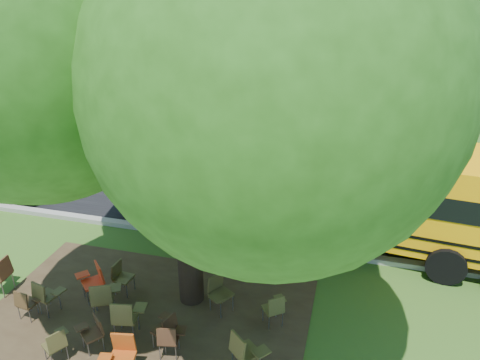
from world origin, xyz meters
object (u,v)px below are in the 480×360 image
(chair_0, at_px, (27,302))
(chair_10, at_px, (121,275))
(chair_5, at_px, (121,353))
(chair_8, at_px, (1,272))
(main_tree, at_px, (179,51))
(chair_4, at_px, (126,315))
(chair_6, at_px, (166,327))
(chair_9, at_px, (94,278))
(chair_7, at_px, (244,350))
(chair_11, at_px, (103,296))
(school_bus, at_px, (339,184))
(chair_3, at_px, (93,330))
(chair_1, at_px, (45,294))
(chair_12, at_px, (219,290))
(chair_13, at_px, (275,307))
(chair_2, at_px, (56,342))
(bg_car_red, at_px, (34,129))
(chair_14, at_px, (169,338))

(chair_0, relative_size, chair_10, 0.93)
(chair_5, distance_m, chair_10, 2.53)
(chair_8, bearing_deg, chair_10, -78.73)
(main_tree, relative_size, chair_5, 9.82)
(chair_4, bearing_deg, chair_10, 111.18)
(chair_0, bearing_deg, chair_6, 6.95)
(chair_9, relative_size, chair_10, 1.11)
(chair_0, height_order, chair_7, chair_7)
(chair_7, distance_m, chair_11, 3.38)
(chair_5, relative_size, chair_6, 1.13)
(chair_10, xyz_separation_m, chair_11, (0.06, -0.88, 0.08))
(chair_8, bearing_deg, school_bus, -60.98)
(main_tree, height_order, chair_3, main_tree)
(chair_0, relative_size, chair_3, 1.00)
(chair_1, bearing_deg, chair_8, 179.32)
(chair_4, xyz_separation_m, chair_10, (-0.81, 1.31, -0.09))
(chair_1, bearing_deg, chair_9, 58.57)
(chair_12, bearing_deg, chair_3, -18.20)
(main_tree, relative_size, chair_11, 9.66)
(chair_12, bearing_deg, main_tree, -75.31)
(chair_6, bearing_deg, chair_9, 83.79)
(chair_11, xyz_separation_m, chair_13, (3.61, 0.71, -0.09))
(chair_2, xyz_separation_m, chair_8, (-2.50, 1.54, 0.11))
(chair_7, bearing_deg, chair_12, 163.19)
(chair_11, bearing_deg, chair_0, 170.80)
(chair_5, height_order, chair_8, chair_8)
(chair_12, bearing_deg, chair_13, 115.69)
(chair_7, height_order, chair_9, chair_7)
(chair_5, xyz_separation_m, chair_11, (-1.13, 1.37, 0.01))
(main_tree, relative_size, chair_9, 9.97)
(chair_13, xyz_separation_m, bg_car_red, (-12.17, 8.53, 0.17))
(chair_11, height_order, bg_car_red, bg_car_red)
(chair_4, bearing_deg, chair_0, 169.89)
(chair_11, relative_size, chair_12, 1.05)
(chair_1, distance_m, chair_5, 2.71)
(chair_10, bearing_deg, chair_14, 54.88)
(chair_12, distance_m, chair_13, 1.30)
(school_bus, bearing_deg, chair_10, -134.06)
(main_tree, height_order, chair_2, main_tree)
(chair_7, bearing_deg, chair_8, -147.31)
(main_tree, height_order, chair_11, main_tree)
(chair_2, distance_m, chair_11, 1.38)
(chair_0, xyz_separation_m, chair_10, (1.54, 1.33, 0.04))
(main_tree, xyz_separation_m, chair_7, (1.71, -1.81, -5.04))
(chair_5, bearing_deg, chair_3, -40.36)
(chair_3, bearing_deg, chair_7, -138.77)
(main_tree, distance_m, chair_9, 5.52)
(chair_2, bearing_deg, school_bus, -7.63)
(bg_car_red, bearing_deg, chair_14, -122.80)
(chair_0, xyz_separation_m, chair_8, (-1.16, 0.64, 0.12))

